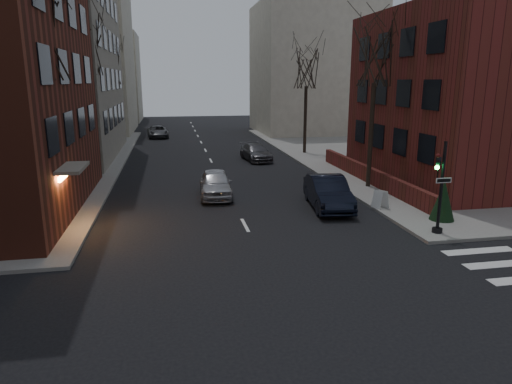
# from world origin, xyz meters

# --- Properties ---
(building_right_brick) EXTENTS (12.00, 14.00, 11.00)m
(building_right_brick) POSITION_xyz_m (16.50, 19.00, 5.50)
(building_right_brick) COLOR maroon
(building_right_brick) RESTS_ON ground
(low_wall_right) EXTENTS (0.35, 16.00, 1.00)m
(low_wall_right) POSITION_xyz_m (9.30, 19.00, 0.65)
(low_wall_right) COLOR maroon
(low_wall_right) RESTS_ON sidewalk_far_right
(building_distant_la) EXTENTS (14.00, 16.00, 18.00)m
(building_distant_la) POSITION_xyz_m (-15.00, 55.00, 9.00)
(building_distant_la) COLOR beige
(building_distant_la) RESTS_ON ground
(building_distant_ra) EXTENTS (14.00, 14.00, 16.00)m
(building_distant_ra) POSITION_xyz_m (15.00, 50.00, 8.00)
(building_distant_ra) COLOR beige
(building_distant_ra) RESTS_ON ground
(building_distant_lb) EXTENTS (10.00, 12.00, 14.00)m
(building_distant_lb) POSITION_xyz_m (-13.00, 72.00, 7.00)
(building_distant_lb) COLOR beige
(building_distant_lb) RESTS_ON ground
(traffic_signal) EXTENTS (0.76, 0.44, 4.00)m
(traffic_signal) POSITION_xyz_m (7.94, 8.99, 1.91)
(traffic_signal) COLOR black
(traffic_signal) RESTS_ON sidewalk_far_right
(tree_left_a) EXTENTS (4.18, 4.18, 10.26)m
(tree_left_a) POSITION_xyz_m (-8.80, 14.00, 8.47)
(tree_left_a) COLOR #2D231C
(tree_left_a) RESTS_ON sidewalk_far_left
(tree_left_b) EXTENTS (4.40, 4.40, 10.80)m
(tree_left_b) POSITION_xyz_m (-8.80, 26.00, 8.91)
(tree_left_b) COLOR #2D231C
(tree_left_b) RESTS_ON sidewalk_far_left
(tree_left_c) EXTENTS (3.96, 3.96, 9.72)m
(tree_left_c) POSITION_xyz_m (-8.80, 40.00, 8.03)
(tree_left_c) COLOR #2D231C
(tree_left_c) RESTS_ON sidewalk_far_left
(tree_right_a) EXTENTS (3.96, 3.96, 9.72)m
(tree_right_a) POSITION_xyz_m (8.80, 18.00, 8.03)
(tree_right_a) COLOR #2D231C
(tree_right_a) RESTS_ON sidewalk_far_right
(tree_right_b) EXTENTS (3.74, 3.74, 9.18)m
(tree_right_b) POSITION_xyz_m (8.80, 32.00, 7.59)
(tree_right_b) COLOR #2D231C
(tree_right_b) RESTS_ON sidewalk_far_right
(streetlamp_near) EXTENTS (0.36, 0.36, 6.28)m
(streetlamp_near) POSITION_xyz_m (-8.20, 22.00, 4.24)
(streetlamp_near) COLOR black
(streetlamp_near) RESTS_ON sidewalk_far_left
(streetlamp_far) EXTENTS (0.36, 0.36, 6.28)m
(streetlamp_far) POSITION_xyz_m (-8.20, 42.00, 4.24)
(streetlamp_far) COLOR black
(streetlamp_far) RESTS_ON sidewalk_far_left
(parked_sedan) EXTENTS (2.35, 5.29, 1.69)m
(parked_sedan) POSITION_xyz_m (4.80, 14.17, 0.84)
(parked_sedan) COLOR black
(parked_sedan) RESTS_ON ground
(car_lane_silver) EXTENTS (2.09, 4.65, 1.55)m
(car_lane_silver) POSITION_xyz_m (-0.80, 17.72, 0.78)
(car_lane_silver) COLOR #A4A5AA
(car_lane_silver) RESTS_ON ground
(car_lane_gray) EXTENTS (2.40, 4.88, 1.37)m
(car_lane_gray) POSITION_xyz_m (3.77, 29.42, 0.68)
(car_lane_gray) COLOR #46454B
(car_lane_gray) RESTS_ON ground
(car_lane_far) EXTENTS (2.68, 5.11, 1.37)m
(car_lane_far) POSITION_xyz_m (-4.76, 47.27, 0.69)
(car_lane_far) COLOR #45464A
(car_lane_far) RESTS_ON ground
(sandwich_board) EXTENTS (0.63, 0.71, 0.94)m
(sandwich_board) POSITION_xyz_m (7.30, 13.13, 0.62)
(sandwich_board) COLOR white
(sandwich_board) RESTS_ON sidewalk_far_right
(evergreen_shrub) EXTENTS (1.48, 1.48, 1.90)m
(evergreen_shrub) POSITION_xyz_m (9.26, 10.66, 1.10)
(evergreen_shrub) COLOR black
(evergreen_shrub) RESTS_ON sidewalk_far_right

